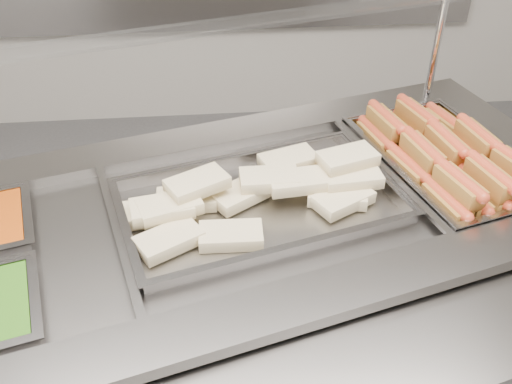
{
  "coord_description": "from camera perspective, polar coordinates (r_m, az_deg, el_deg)",
  "views": [
    {
      "loc": [
        -0.12,
        -0.9,
        1.85
      ],
      "look_at": [
        -0.01,
        0.29,
        0.96
      ],
      "focal_mm": 40.0,
      "sensor_mm": 36.0,
      "label": 1
    }
  ],
  "objects": [
    {
      "name": "steam_counter",
      "position": [
        1.82,
        -1.58,
        -12.98
      ],
      "size": [
        2.12,
        1.36,
        0.94
      ],
      "color": "gray",
      "rests_on": "ground"
    },
    {
      "name": "tray_rail",
      "position": [
        1.19,
        7.13,
        -18.01
      ],
      "size": [
        1.88,
        0.86,
        0.05
      ],
      "color": "gray",
      "rests_on": "steam_counter"
    },
    {
      "name": "sneeze_guard",
      "position": [
        1.5,
        -5.15,
        15.6
      ],
      "size": [
        1.74,
        0.75,
        0.46
      ],
      "color": "silver",
      "rests_on": "steam_counter"
    },
    {
      "name": "pan_hotdogs",
      "position": [
        1.8,
        18.25,
        2.31
      ],
      "size": [
        0.5,
        0.65,
        0.1
      ],
      "color": "gray",
      "rests_on": "steam_counter"
    },
    {
      "name": "pan_wraps",
      "position": [
        1.53,
        0.37,
        -1.46
      ],
      "size": [
        0.8,
        0.59,
        0.07
      ],
      "color": "gray",
      "rests_on": "steam_counter"
    },
    {
      "name": "hotdogs_in_buns",
      "position": [
        1.76,
        18.58,
        3.51
      ],
      "size": [
        0.44,
        0.6,
        0.12
      ],
      "color": "brown",
      "rests_on": "pan_hotdogs"
    },
    {
      "name": "tortilla_wraps",
      "position": [
        1.51,
        0.03,
        -0.09
      ],
      "size": [
        0.7,
        0.42,
        0.1
      ],
      "color": "beige",
      "rests_on": "pan_wraps"
    }
  ]
}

